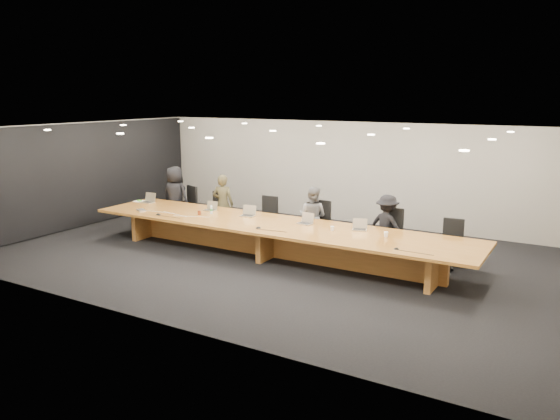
% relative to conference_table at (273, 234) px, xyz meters
% --- Properties ---
extents(ground, '(12.00, 12.00, 0.00)m').
position_rel_conference_table_xyz_m(ground, '(0.00, 0.00, -0.52)').
color(ground, black).
rests_on(ground, ground).
extents(back_wall, '(12.00, 0.02, 2.80)m').
position_rel_conference_table_xyz_m(back_wall, '(0.00, 4.00, 0.88)').
color(back_wall, '#BBB5AA').
rests_on(back_wall, ground).
extents(left_wall_panel, '(0.08, 7.84, 2.74)m').
position_rel_conference_table_xyz_m(left_wall_panel, '(-5.94, 0.00, 0.85)').
color(left_wall_panel, black).
rests_on(left_wall_panel, ground).
extents(conference_table, '(9.00, 1.80, 0.75)m').
position_rel_conference_table_xyz_m(conference_table, '(0.00, 0.00, 0.00)').
color(conference_table, '#955B20').
rests_on(conference_table, ground).
extents(chair_far_left, '(0.72, 0.72, 1.11)m').
position_rel_conference_table_xyz_m(chair_far_left, '(-3.57, 1.30, 0.03)').
color(chair_far_left, black).
rests_on(chair_far_left, ground).
extents(chair_left, '(0.54, 0.54, 1.05)m').
position_rel_conference_table_xyz_m(chair_left, '(-2.50, 1.22, 0.00)').
color(chair_left, black).
rests_on(chair_left, ground).
extents(chair_mid_left, '(0.55, 0.55, 1.06)m').
position_rel_conference_table_xyz_m(chair_mid_left, '(-0.99, 1.29, 0.01)').
color(chair_mid_left, black).
rests_on(chair_mid_left, ground).
extents(chair_mid_right, '(0.58, 0.58, 1.11)m').
position_rel_conference_table_xyz_m(chair_mid_right, '(0.48, 1.21, 0.03)').
color(chair_mid_right, black).
rests_on(chair_mid_right, ground).
extents(chair_right, '(0.61, 0.61, 1.12)m').
position_rel_conference_table_xyz_m(chair_right, '(2.24, 1.17, 0.04)').
color(chair_right, black).
rests_on(chair_right, ground).
extents(chair_far_right, '(0.55, 0.55, 1.02)m').
position_rel_conference_table_xyz_m(chair_far_right, '(3.57, 1.22, -0.01)').
color(chair_far_right, black).
rests_on(chair_far_right, ground).
extents(person_a, '(0.83, 0.57, 1.64)m').
position_rel_conference_table_xyz_m(person_a, '(-3.77, 1.14, 0.30)').
color(person_a, black).
rests_on(person_a, ground).
extents(person_b, '(0.63, 0.50, 1.53)m').
position_rel_conference_table_xyz_m(person_b, '(-2.20, 1.16, 0.25)').
color(person_b, '#39341F').
rests_on(person_b, ground).
extents(person_c, '(0.70, 0.55, 1.43)m').
position_rel_conference_table_xyz_m(person_c, '(0.36, 1.20, 0.19)').
color(person_c, slate).
rests_on(person_c, ground).
extents(person_d, '(1.00, 0.72, 1.39)m').
position_rel_conference_table_xyz_m(person_d, '(2.16, 1.25, 0.18)').
color(person_d, black).
rests_on(person_d, ground).
extents(laptop_a, '(0.34, 0.25, 0.26)m').
position_rel_conference_table_xyz_m(laptop_a, '(-4.05, 0.35, 0.36)').
color(laptop_a, '#C1B294').
rests_on(laptop_a, conference_table).
extents(laptop_b, '(0.30, 0.23, 0.23)m').
position_rel_conference_table_xyz_m(laptop_b, '(-2.04, 0.40, 0.34)').
color(laptop_b, tan).
rests_on(laptop_b, conference_table).
extents(laptop_c, '(0.36, 0.29, 0.25)m').
position_rel_conference_table_xyz_m(laptop_c, '(-0.90, 0.34, 0.36)').
color(laptop_c, '#B9AA8D').
rests_on(laptop_c, conference_table).
extents(laptop_d, '(0.35, 0.28, 0.25)m').
position_rel_conference_table_xyz_m(laptop_d, '(0.62, 0.32, 0.35)').
color(laptop_d, '#C2AD94').
rests_on(laptop_d, conference_table).
extents(laptop_e, '(0.36, 0.30, 0.24)m').
position_rel_conference_table_xyz_m(laptop_e, '(1.86, 0.41, 0.35)').
color(laptop_e, '#C0AD92').
rests_on(laptop_e, conference_table).
extents(water_bottle, '(0.07, 0.07, 0.19)m').
position_rel_conference_table_xyz_m(water_bottle, '(-1.79, 0.12, 0.33)').
color(water_bottle, silver).
rests_on(water_bottle, conference_table).
extents(amber_mug, '(0.09, 0.09, 0.10)m').
position_rel_conference_table_xyz_m(amber_mug, '(-1.96, -0.11, 0.28)').
color(amber_mug, maroon).
rests_on(amber_mug, conference_table).
extents(paper_cup_near, '(0.09, 0.09, 0.09)m').
position_rel_conference_table_xyz_m(paper_cup_near, '(1.39, 0.08, 0.28)').
color(paper_cup_near, white).
rests_on(paper_cup_near, conference_table).
extents(paper_cup_far, '(0.10, 0.10, 0.10)m').
position_rel_conference_table_xyz_m(paper_cup_far, '(2.52, 0.16, 0.28)').
color(paper_cup_far, white).
rests_on(paper_cup_far, conference_table).
extents(notepad, '(0.29, 0.23, 0.02)m').
position_rel_conference_table_xyz_m(notepad, '(-4.35, 0.38, 0.24)').
color(notepad, white).
rests_on(notepad, conference_table).
extents(lime_gadget, '(0.16, 0.13, 0.02)m').
position_rel_conference_table_xyz_m(lime_gadget, '(-4.34, 0.36, 0.26)').
color(lime_gadget, '#52B730').
rests_on(lime_gadget, notepad).
extents(av_box, '(0.26, 0.23, 0.03)m').
position_rel_conference_table_xyz_m(av_box, '(-3.48, -0.46, 0.25)').
color(av_box, '#B0B0B5').
rests_on(av_box, conference_table).
extents(mic_left, '(0.16, 0.16, 0.03)m').
position_rel_conference_table_xyz_m(mic_left, '(-2.80, -0.59, 0.24)').
color(mic_left, black).
rests_on(mic_left, conference_table).
extents(mic_center, '(0.16, 0.16, 0.03)m').
position_rel_conference_table_xyz_m(mic_center, '(-0.06, -0.51, 0.25)').
color(mic_center, black).
rests_on(mic_center, conference_table).
extents(mic_right, '(0.13, 0.13, 0.03)m').
position_rel_conference_table_xyz_m(mic_right, '(2.99, -0.59, 0.24)').
color(mic_right, black).
rests_on(mic_right, conference_table).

